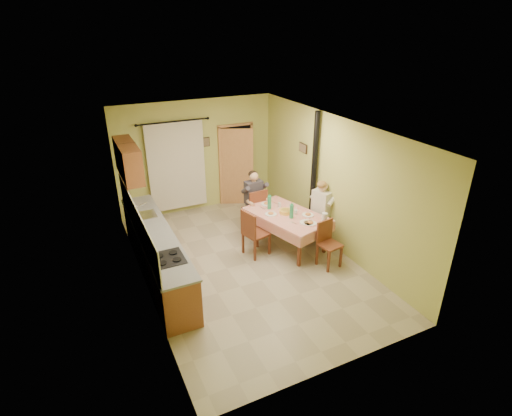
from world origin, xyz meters
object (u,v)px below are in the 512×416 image
chair_near (329,253)px  man_far (254,194)px  man_right (322,204)px  chair_left (256,242)px  chair_far (255,217)px  dining_table (286,230)px  chair_right (321,227)px  stove_flue (313,191)px

chair_near → man_far: man_far is taller
chair_near → man_right: (0.46, 0.97, 0.59)m
chair_left → man_far: (0.48, 1.07, 0.59)m
chair_near → chair_far: bearing=-81.6°
chair_far → chair_near: chair_far is taller
dining_table → man_far: size_ratio=1.43×
chair_far → man_right: man_right is taller
dining_table → man_far: (-0.28, 1.03, 0.50)m
dining_table → chair_near: bearing=-87.2°
dining_table → chair_left: size_ratio=1.95×
chair_far → man_far: (-0.00, 0.02, 0.59)m
chair_far → chair_right: size_ratio=1.01×
dining_table → chair_right: (0.83, -0.09, -0.09)m
man_far → man_right: same height
chair_far → stove_flue: stove_flue is taller
chair_near → man_far: size_ratio=0.68×
dining_table → man_right: (0.82, -0.10, 0.50)m
chair_left → dining_table: bearing=78.6°
chair_right → man_far: man_far is taller
chair_far → man_right: bearing=-47.8°
chair_right → man_far: (-1.11, 1.12, 0.59)m
man_far → chair_right: bearing=-47.7°
chair_far → chair_right: 1.57m
chair_right → chair_near: bearing=138.5°
man_right → chair_near: bearing=139.1°
chair_far → man_right: 1.67m
dining_table → chair_right: bearing=-22.2°
dining_table → chair_far: bearing=89.4°
chair_near → man_far: (-0.64, 2.09, 0.59)m
dining_table → chair_near: chair_near is taller
chair_near → dining_table: bearing=-79.9°
dining_table → man_far: man_far is taller
dining_table → chair_right: 0.84m
chair_far → chair_left: bearing=-117.1°
chair_far → stove_flue: 1.50m
dining_table → chair_right: size_ratio=1.97×
man_far → dining_table: bearing=-77.3°
dining_table → chair_far: size_ratio=1.95×
chair_right → man_right: man_right is taller
chair_near → chair_left: bearing=-51.2°
man_far → chair_left: bearing=-116.7°
chair_right → chair_left: bearing=72.4°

